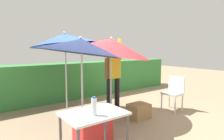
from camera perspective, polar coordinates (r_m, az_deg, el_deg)
The scene contains 11 objects.
ground_plane at distance 4.60m, azimuth 2.31°, elevation -14.10°, with size 24.00×24.00×0.00m, color #9E8466.
hedge_row at distance 6.42m, azimuth -11.21°, elevation -2.98°, with size 8.00×0.70×1.15m, color #38843D.
umbrella_rainbow at distance 4.86m, azimuth -13.97°, elevation 8.89°, with size 1.66×1.66×2.10m.
umbrella_orange at distance 3.85m, azimuth -9.25°, elevation 7.07°, with size 1.72×1.70×1.94m.
umbrella_yellow at distance 4.42m, azimuth -0.28°, elevation 7.28°, with size 1.91×1.88×2.06m.
person_vendor at distance 5.12m, azimuth 0.37°, elevation -1.17°, with size 0.55×0.24×1.88m.
chair_plastic at distance 5.24m, azimuth 18.01°, elevation -6.01°, with size 0.49×0.49×0.89m.
cooler_box at distance 3.50m, azimuth -5.81°, elevation -17.35°, with size 0.59×0.41×0.40m, color red.
crate_cardboard at distance 4.56m, azimuth 8.03°, elevation -12.08°, with size 0.46×0.38×0.34m, color #9E7A4C.
folding_table at distance 2.60m, azimuth -5.43°, elevation -14.56°, with size 0.80×0.60×0.78m.
bottle_water at distance 2.42m, azimuth -5.40°, elevation -10.83°, with size 0.07×0.07×0.24m.
Camera 1 is at (-2.72, -3.34, 1.61)m, focal length 30.53 mm.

